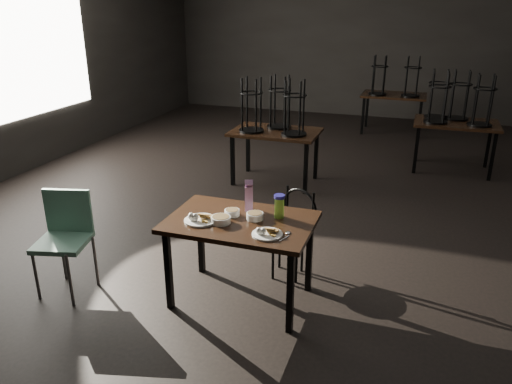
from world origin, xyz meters
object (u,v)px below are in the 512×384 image
(bentwood_chair, at_px, (293,226))
(juice_carton, at_px, (249,196))
(main_table, at_px, (241,229))
(water_bottle, at_px, (279,206))
(school_chair, at_px, (65,233))

(bentwood_chair, bearing_deg, juice_carton, -108.15)
(main_table, distance_m, water_bottle, 0.37)
(juice_carton, height_order, school_chair, juice_carton)
(juice_carton, relative_size, school_chair, 0.30)
(water_bottle, bearing_deg, juice_carton, 167.55)
(juice_carton, distance_m, water_bottle, 0.30)
(main_table, distance_m, school_chair, 1.55)
(bentwood_chair, bearing_deg, school_chair, -131.58)
(juice_carton, bearing_deg, water_bottle, -12.45)
(water_bottle, bearing_deg, school_chair, -165.25)
(juice_carton, relative_size, bentwood_chair, 0.33)
(juice_carton, bearing_deg, main_table, -89.53)
(main_table, height_order, school_chair, school_chair)
(bentwood_chair, relative_size, school_chair, 0.91)
(main_table, xyz_separation_m, juice_carton, (-0.00, 0.22, 0.21))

